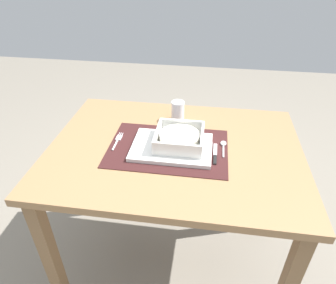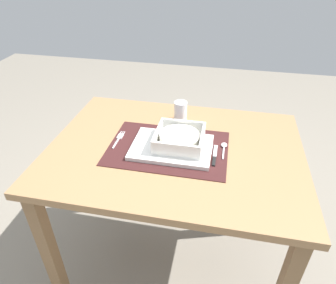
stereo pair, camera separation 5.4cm
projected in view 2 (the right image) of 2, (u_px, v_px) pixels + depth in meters
ground_plane at (173, 262)px, 1.63m from camera, size 6.00×6.00×0.00m
dining_table at (175, 168)px, 1.27m from camera, size 1.01×0.74×0.75m
placemat at (168, 148)px, 1.20m from camera, size 0.47×0.33×0.00m
serving_plate at (172, 147)px, 1.19m from camera, size 0.31×0.22×0.02m
porridge_bowl at (180, 139)px, 1.18m from camera, size 0.18×0.18×0.06m
fork at (119, 138)px, 1.25m from camera, size 0.02×0.13×0.00m
spoon at (224, 147)px, 1.20m from camera, size 0.02×0.11×0.01m
butter_knife at (215, 157)px, 1.15m from camera, size 0.01×0.13×0.01m
bread_knife at (210, 154)px, 1.16m from camera, size 0.01×0.13×0.01m
drinking_glass at (180, 113)px, 1.36m from camera, size 0.06×0.06×0.09m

